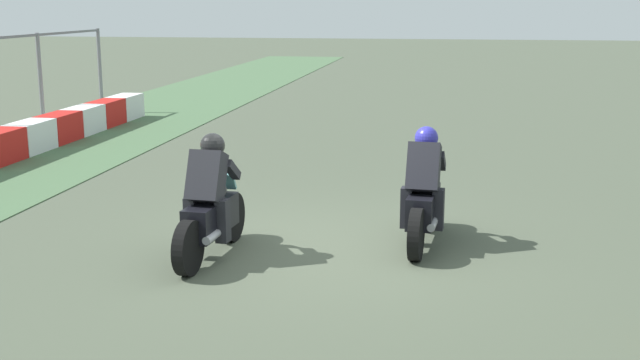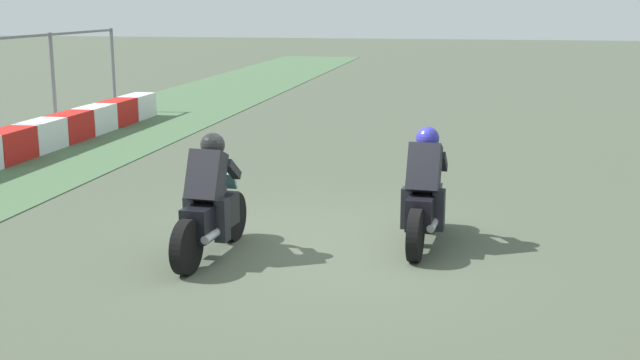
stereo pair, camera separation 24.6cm
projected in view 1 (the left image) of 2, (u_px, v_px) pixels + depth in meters
name	position (u px, v px, depth m)	size (l,w,h in m)	color
ground_plane	(326.00, 248.00, 10.23)	(120.00, 120.00, 0.00)	#495240
rider_lane_a	(424.00, 197.00, 10.26)	(2.04, 0.55, 1.51)	black
rider_lane_b	(211.00, 207.00, 9.73)	(2.04, 0.56, 1.51)	black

